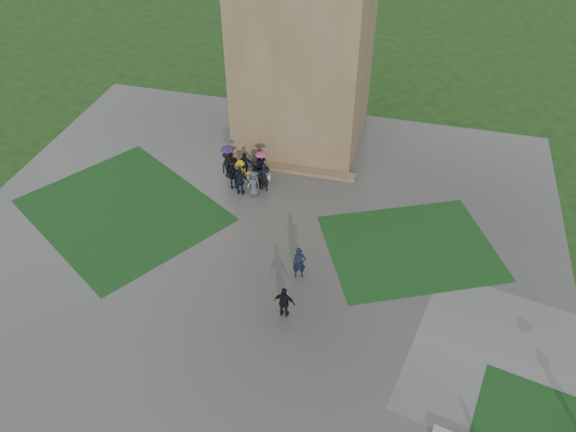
% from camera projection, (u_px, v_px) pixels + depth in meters
% --- Properties ---
extents(ground, '(120.00, 120.00, 0.00)m').
position_uv_depth(ground, '(236.00, 283.00, 29.02)').
color(ground, black).
extents(plaza, '(34.00, 34.00, 0.02)m').
position_uv_depth(plaza, '(248.00, 257.00, 30.51)').
color(plaza, '#3B3B39').
rests_on(plaza, ground).
extents(lawn_inset_left, '(14.10, 13.46, 0.01)m').
position_uv_depth(lawn_inset_left, '(123.00, 210.00, 33.63)').
color(lawn_inset_left, black).
rests_on(lawn_inset_left, plaza).
extents(lawn_inset_right, '(11.12, 10.15, 0.01)m').
position_uv_depth(lawn_inset_right, '(410.00, 247.00, 31.09)').
color(lawn_inset_right, black).
rests_on(lawn_inset_right, plaza).
extents(tower, '(8.00, 8.00, 18.00)m').
position_uv_depth(tower, '(305.00, 10.00, 34.47)').
color(tower, brown).
rests_on(tower, ground).
extents(tower_plinth, '(9.00, 0.80, 0.22)m').
position_uv_depth(tower_plinth, '(287.00, 168.00, 36.85)').
color(tower_plinth, brown).
rests_on(tower_plinth, plaza).
extents(bench, '(1.54, 0.67, 0.86)m').
position_uv_depth(bench, '(258.00, 179.00, 35.32)').
color(bench, silver).
rests_on(bench, plaza).
extents(visitor_cluster, '(3.49, 3.05, 2.30)m').
position_uv_depth(visitor_cluster, '(247.00, 170.00, 35.14)').
color(visitor_cluster, black).
rests_on(visitor_cluster, plaza).
extents(pedestrian_mid, '(0.79, 0.64, 1.88)m').
position_uv_depth(pedestrian_mid, '(299.00, 263.00, 28.81)').
color(pedestrian_mid, black).
rests_on(pedestrian_mid, plaza).
extents(pedestrian_near, '(1.10, 0.66, 1.82)m').
position_uv_depth(pedestrian_near, '(284.00, 302.00, 26.79)').
color(pedestrian_near, black).
rests_on(pedestrian_near, plaza).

